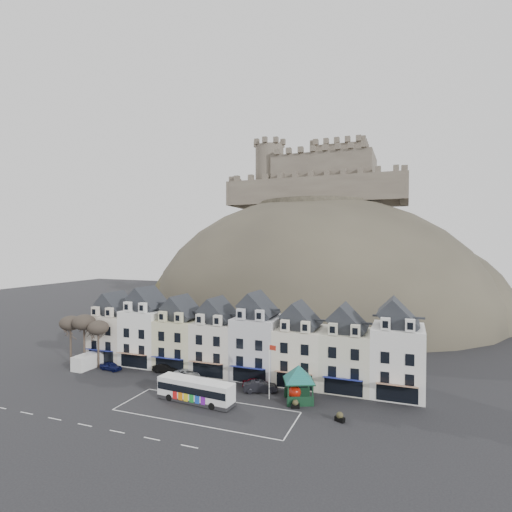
{
  "coord_description": "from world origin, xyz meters",
  "views": [
    {
      "loc": [
        24.87,
        -41.68,
        20.34
      ],
      "look_at": [
        -0.09,
        24.0,
        18.4
      ],
      "focal_mm": 28.0,
      "sensor_mm": 36.0,
      "label": 1
    }
  ],
  "objects_px": {
    "car_silver": "(187,374)",
    "car_maroon": "(256,383)",
    "car_black": "(166,368)",
    "car_charcoal": "(260,386)",
    "car_white": "(194,379)",
    "car_navy": "(111,366)",
    "white_van": "(88,361)",
    "red_buoy": "(295,394)",
    "bus_shelter": "(299,373)",
    "bus": "(196,390)",
    "flagpole": "(270,367)"
  },
  "relations": [
    {
      "from": "car_black",
      "to": "car_charcoal",
      "type": "height_order",
      "value": "car_charcoal"
    },
    {
      "from": "white_van",
      "to": "car_white",
      "type": "distance_m",
      "value": 19.96
    },
    {
      "from": "bus_shelter",
      "to": "white_van",
      "type": "height_order",
      "value": "bus_shelter"
    },
    {
      "from": "car_maroon",
      "to": "car_charcoal",
      "type": "bearing_deg",
      "value": -160.83
    },
    {
      "from": "red_buoy",
      "to": "car_navy",
      "type": "height_order",
      "value": "red_buoy"
    },
    {
      "from": "red_buoy",
      "to": "car_white",
      "type": "bearing_deg",
      "value": 174.47
    },
    {
      "from": "white_van",
      "to": "car_silver",
      "type": "height_order",
      "value": "white_van"
    },
    {
      "from": "red_buoy",
      "to": "white_van",
      "type": "xyz_separation_m",
      "value": [
        -35.71,
        1.53,
        0.11
      ]
    },
    {
      "from": "bus_shelter",
      "to": "car_silver",
      "type": "bearing_deg",
      "value": 147.87
    },
    {
      "from": "bus",
      "to": "car_maroon",
      "type": "bearing_deg",
      "value": 60.38
    },
    {
      "from": "bus",
      "to": "car_white",
      "type": "height_order",
      "value": "bus"
    },
    {
      "from": "car_silver",
      "to": "car_white",
      "type": "distance_m",
      "value": 2.6
    },
    {
      "from": "car_white",
      "to": "car_black",
      "type": "bearing_deg",
      "value": 49.29
    },
    {
      "from": "car_white",
      "to": "white_van",
      "type": "bearing_deg",
      "value": 70.63
    },
    {
      "from": "car_navy",
      "to": "car_maroon",
      "type": "bearing_deg",
      "value": -81.08
    },
    {
      "from": "car_black",
      "to": "red_buoy",
      "type": "bearing_deg",
      "value": -99.85
    },
    {
      "from": "red_buoy",
      "to": "white_van",
      "type": "height_order",
      "value": "white_van"
    },
    {
      "from": "bus_shelter",
      "to": "car_silver",
      "type": "xyz_separation_m",
      "value": [
        -18.34,
        2.96,
        -3.12
      ]
    },
    {
      "from": "white_van",
      "to": "flagpole",
      "type": "bearing_deg",
      "value": -3.27
    },
    {
      "from": "car_charcoal",
      "to": "car_silver",
      "type": "bearing_deg",
      "value": 61.43
    },
    {
      "from": "red_buoy",
      "to": "car_charcoal",
      "type": "height_order",
      "value": "red_buoy"
    },
    {
      "from": "bus",
      "to": "bus_shelter",
      "type": "distance_m",
      "value": 13.51
    },
    {
      "from": "car_silver",
      "to": "car_charcoal",
      "type": "bearing_deg",
      "value": -81.95
    },
    {
      "from": "flagpole",
      "to": "car_charcoal",
      "type": "relative_size",
      "value": 1.58
    },
    {
      "from": "red_buoy",
      "to": "car_black",
      "type": "relative_size",
      "value": 0.46
    },
    {
      "from": "flagpole",
      "to": "red_buoy",
      "type": "bearing_deg",
      "value": 7.04
    },
    {
      "from": "car_silver",
      "to": "red_buoy",
      "type": "bearing_deg",
      "value": -84.76
    },
    {
      "from": "bus",
      "to": "car_black",
      "type": "distance_m",
      "value": 13.51
    },
    {
      "from": "car_silver",
      "to": "car_maroon",
      "type": "relative_size",
      "value": 1.15
    },
    {
      "from": "car_black",
      "to": "white_van",
      "type": "bearing_deg",
      "value": 100.9
    },
    {
      "from": "bus_shelter",
      "to": "car_navy",
      "type": "relative_size",
      "value": 1.79
    },
    {
      "from": "bus",
      "to": "white_van",
      "type": "height_order",
      "value": "bus"
    },
    {
      "from": "red_buoy",
      "to": "car_charcoal",
      "type": "xyz_separation_m",
      "value": [
        -5.36,
        1.56,
        -0.28
      ]
    },
    {
      "from": "car_maroon",
      "to": "car_silver",
      "type": "bearing_deg",
      "value": 69.23
    },
    {
      "from": "bus_shelter",
      "to": "car_maroon",
      "type": "relative_size",
      "value": 1.84
    },
    {
      "from": "car_navy",
      "to": "car_silver",
      "type": "relative_size",
      "value": 0.9
    },
    {
      "from": "car_black",
      "to": "car_maroon",
      "type": "bearing_deg",
      "value": -93.27
    },
    {
      "from": "car_black",
      "to": "flagpole",
      "type": "bearing_deg",
      "value": -102.76
    },
    {
      "from": "bus_shelter",
      "to": "white_van",
      "type": "xyz_separation_m",
      "value": [
        -36.22,
        1.38,
        -2.56
      ]
    },
    {
      "from": "white_van",
      "to": "car_black",
      "type": "xyz_separation_m",
      "value": [
        13.55,
        2.5,
        -0.43
      ]
    },
    {
      "from": "car_black",
      "to": "car_charcoal",
      "type": "distance_m",
      "value": 16.98
    },
    {
      "from": "bus_shelter",
      "to": "car_charcoal",
      "type": "bearing_deg",
      "value": 143.48
    },
    {
      "from": "bus",
      "to": "car_charcoal",
      "type": "height_order",
      "value": "bus"
    },
    {
      "from": "car_black",
      "to": "bus",
      "type": "bearing_deg",
      "value": -130.12
    },
    {
      "from": "bus",
      "to": "flagpole",
      "type": "height_order",
      "value": "flagpole"
    },
    {
      "from": "bus",
      "to": "flagpole",
      "type": "distance_m",
      "value": 10.01
    },
    {
      "from": "car_silver",
      "to": "car_white",
      "type": "height_order",
      "value": "car_white"
    },
    {
      "from": "car_white",
      "to": "car_maroon",
      "type": "relative_size",
      "value": 1.17
    },
    {
      "from": "car_navy",
      "to": "car_white",
      "type": "xyz_separation_m",
      "value": [
        15.6,
        -0.47,
        -0.02
      ]
    },
    {
      "from": "flagpole",
      "to": "white_van",
      "type": "relative_size",
      "value": 1.46
    }
  ]
}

